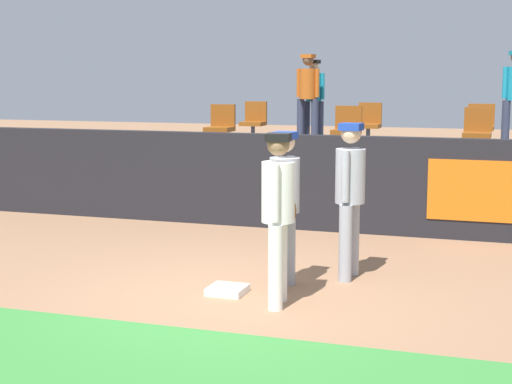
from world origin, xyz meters
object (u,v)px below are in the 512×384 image
at_px(seat_back_right, 481,124).
at_px(player_runner_visitor, 284,199).
at_px(seat_front_right, 477,130).
at_px(spectator_capped, 308,91).
at_px(seat_front_center, 347,128).
at_px(spectator_casual, 314,94).
at_px(player_coach_visitor, 350,189).
at_px(player_fielder_home, 279,207).
at_px(first_base, 227,290).
at_px(seat_back_left, 254,120).
at_px(seat_front_left, 221,125).
at_px(seat_back_center, 369,122).

bearing_deg(seat_back_right, player_runner_visitor, -104.82).
xyz_separation_m(seat_front_right, spectator_capped, (-3.52, 2.52, 0.57)).
height_order(seat_front_center, spectator_capped, spectator_capped).
bearing_deg(seat_back_right, spectator_casual, 163.88).
relative_size(player_coach_visitor, spectator_capped, 1.03).
height_order(player_fielder_home, spectator_casual, spectator_casual).
relative_size(first_base, seat_back_left, 0.48).
relative_size(player_fielder_home, seat_front_left, 2.16).
height_order(player_coach_visitor, spectator_capped, spectator_capped).
height_order(player_coach_visitor, spectator_casual, spectator_casual).
bearing_deg(spectator_capped, spectator_casual, -92.06).
bearing_deg(seat_back_right, seat_front_left, -157.92).
bearing_deg(seat_back_left, seat_front_right, -22.06).
bearing_deg(spectator_casual, seat_front_center, 119.67).
bearing_deg(player_runner_visitor, spectator_casual, -164.05).
xyz_separation_m(player_fielder_home, player_runner_visitor, (-0.13, 0.67, -0.01)).
relative_size(seat_front_right, spectator_casual, 0.50).
height_order(spectator_capped, spectator_casual, spectator_capped).
bearing_deg(player_coach_visitor, seat_back_right, 172.57).
bearing_deg(seat_back_center, seat_back_left, 180.00).
xyz_separation_m(player_fielder_home, seat_back_right, (1.64, 7.39, 0.48)).
bearing_deg(seat_front_center, first_base, -92.06).
relative_size(player_coach_visitor, spectator_casual, 1.10).
bearing_deg(spectator_capped, player_coach_visitor, 117.72).
bearing_deg(seat_front_center, player_runner_visitor, -86.04).
distance_m(first_base, seat_front_left, 5.93).
xyz_separation_m(player_runner_visitor, seat_back_left, (-2.63, 6.72, 0.49)).
bearing_deg(player_fielder_home, first_base, -118.63).
bearing_deg(spectator_casual, seat_back_center, 148.37).
height_order(first_base, seat_back_left, seat_back_left).
height_order(player_runner_visitor, seat_front_center, seat_front_center).
height_order(seat_back_right, seat_front_left, same).
distance_m(seat_back_center, spectator_casual, 1.75).
bearing_deg(seat_back_right, seat_back_center, -179.99).
height_order(seat_back_center, seat_back_left, same).
xyz_separation_m(player_runner_visitor, spectator_casual, (-1.65, 7.71, 1.00)).
bearing_deg(player_runner_visitor, seat_back_right, 169.05).
xyz_separation_m(player_runner_visitor, spectator_capped, (-1.70, 7.44, 1.06)).
bearing_deg(spectator_capped, seat_back_right, 177.27).
bearing_deg(spectator_capped, player_runner_visitor, 111.78).
bearing_deg(seat_front_left, player_fielder_home, -63.44).
xyz_separation_m(seat_front_right, seat_front_left, (-4.47, 0.00, 0.00)).
bearing_deg(player_runner_visitor, seat_front_left, -147.75).
distance_m(seat_back_right, seat_back_center, 2.07).
relative_size(player_coach_visitor, seat_front_right, 2.20).
height_order(player_coach_visitor, seat_front_center, seat_front_center).
xyz_separation_m(player_fielder_home, seat_back_left, (-2.76, 7.39, 0.48)).
distance_m(seat_back_center, spectator_capped, 1.68).
bearing_deg(seat_front_right, seat_back_left, 157.94).
relative_size(player_fielder_home, spectator_capped, 1.01).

